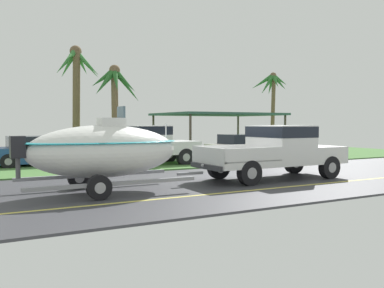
# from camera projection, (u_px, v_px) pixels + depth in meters

# --- Properties ---
(ground) EXTENTS (36.00, 22.00, 0.11)m
(ground) POSITION_uv_depth(u_px,v_px,m) (163.00, 161.00, 21.99)
(ground) COLOR #38383D
(pickup_truck_towing) EXTENTS (5.55, 2.11, 1.89)m
(pickup_truck_towing) POSITION_uv_depth(u_px,v_px,m) (280.00, 149.00, 14.83)
(pickup_truck_towing) COLOR silver
(pickup_truck_towing) RESTS_ON ground
(boat_on_trailer) EXTENTS (5.66, 2.40, 2.45)m
(boat_on_trailer) POSITION_uv_depth(u_px,v_px,m) (103.00, 151.00, 11.76)
(boat_on_trailer) COLOR gray
(boat_on_trailer) RESTS_ON ground
(parked_pickup_background) EXTENTS (5.66, 2.07, 1.87)m
(parked_pickup_background) POSITION_uv_depth(u_px,v_px,m) (147.00, 143.00, 19.28)
(parked_pickup_background) COLOR silver
(parked_pickup_background) RESTS_ON ground
(parked_sedan_near) EXTENTS (4.30, 1.93, 1.38)m
(parked_sedan_near) POSITION_uv_depth(u_px,v_px,m) (39.00, 151.00, 19.18)
(parked_sedan_near) COLOR #234C89
(parked_sedan_near) RESTS_ON ground
(parked_sedan_far) EXTENTS (4.55, 1.82, 1.38)m
(parked_sedan_far) POSITION_uv_depth(u_px,v_px,m) (248.00, 147.00, 22.28)
(parked_sedan_far) COLOR beige
(parked_sedan_far) RESTS_ON ground
(carport_awning) EXTENTS (7.38, 5.73, 2.62)m
(carport_awning) POSITION_uv_depth(u_px,v_px,m) (218.00, 115.00, 27.21)
(carport_awning) COLOR #4C4238
(carport_awning) RESTS_ON ground
(palm_tree_near_left) EXTENTS (2.93, 2.81, 5.19)m
(palm_tree_near_left) POSITION_uv_depth(u_px,v_px,m) (115.00, 89.00, 22.94)
(palm_tree_near_left) COLOR brown
(palm_tree_near_left) RESTS_ON ground
(palm_tree_near_right) EXTENTS (2.77, 3.07, 6.53)m
(palm_tree_near_right) POSITION_uv_depth(u_px,v_px,m) (76.00, 77.00, 24.45)
(palm_tree_near_right) COLOR brown
(palm_tree_near_right) RESTS_ON ground
(palm_tree_mid) EXTENTS (2.76, 2.91, 5.85)m
(palm_tree_mid) POSITION_uv_depth(u_px,v_px,m) (272.00, 90.00, 31.77)
(palm_tree_mid) COLOR brown
(palm_tree_mid) RESTS_ON ground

